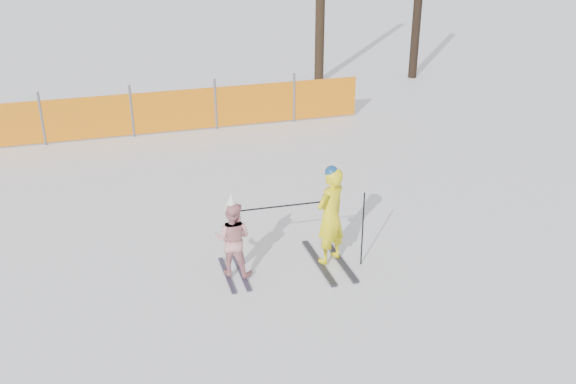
% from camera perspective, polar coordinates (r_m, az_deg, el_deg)
% --- Properties ---
extents(ground, '(120.00, 120.00, 0.00)m').
position_cam_1_polar(ground, '(9.97, 0.83, -6.38)').
color(ground, white).
rests_on(ground, ground).
extents(adult, '(0.67, 1.40, 1.61)m').
position_cam_1_polar(adult, '(9.65, 3.78, -2.14)').
color(adult, black).
rests_on(adult, ground).
extents(child, '(0.70, 1.03, 1.35)m').
position_cam_1_polar(child, '(9.42, -4.92, -4.15)').
color(child, black).
rests_on(child, ground).
extents(ski_poles, '(1.83, 0.27, 1.21)m').
position_cam_1_polar(ski_poles, '(9.52, 3.09, -2.30)').
color(ski_poles, black).
rests_on(ski_poles, ground).
extents(safety_fence, '(15.68, 0.06, 1.25)m').
position_cam_1_polar(safety_fence, '(15.72, -21.88, 5.74)').
color(safety_fence, '#595960').
rests_on(safety_fence, ground).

